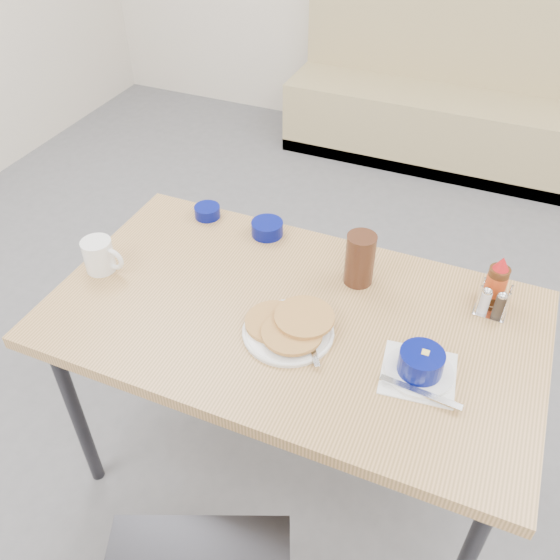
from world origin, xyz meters
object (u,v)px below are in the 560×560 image
at_px(booth_bench, 442,104).
at_px(grits_setting, 420,366).
at_px(pancake_plate, 289,328).
at_px(condiment_caddy, 492,304).
at_px(creamer_bowl, 207,212).
at_px(coffee_mug, 100,255).
at_px(dining_table, 292,329).
at_px(syrup_bottle, 496,282).
at_px(amber_tumbler, 360,259).
at_px(butter_bowl, 267,228).

xyz_separation_m(booth_bench, grits_setting, (0.38, -2.62, 0.44)).
bearing_deg(pancake_plate, condiment_caddy, 30.32).
bearing_deg(creamer_bowl, coffee_mug, -113.14).
xyz_separation_m(dining_table, creamer_bowl, (-0.46, 0.34, 0.08)).
bearing_deg(condiment_caddy, creamer_bowl, 175.67).
xyz_separation_m(pancake_plate, syrup_bottle, (0.50, 0.36, 0.05)).
distance_m(dining_table, creamer_bowl, 0.58).
distance_m(pancake_plate, coffee_mug, 0.64).
bearing_deg(dining_table, pancake_plate, -74.52).
height_order(grits_setting, syrup_bottle, syrup_bottle).
xyz_separation_m(dining_table, condiment_caddy, (0.52, 0.22, 0.10)).
bearing_deg(amber_tumbler, syrup_bottle, 10.27).
bearing_deg(condiment_caddy, pancake_plate, -146.97).
bearing_deg(creamer_bowl, pancake_plate, -40.83).
height_order(dining_table, grits_setting, grits_setting).
height_order(amber_tumbler, syrup_bottle, amber_tumbler).
xyz_separation_m(grits_setting, creamer_bowl, (-0.84, 0.42, -0.01)).
height_order(pancake_plate, amber_tumbler, amber_tumbler).
height_order(booth_bench, pancake_plate, booth_bench).
bearing_deg(booth_bench, syrup_bottle, -77.08).
distance_m(pancake_plate, grits_setting, 0.36).
bearing_deg(pancake_plate, booth_bench, 90.44).
distance_m(coffee_mug, condiment_caddy, 1.17).
bearing_deg(dining_table, condiment_caddy, 22.92).
xyz_separation_m(pancake_plate, butter_bowl, (-0.24, 0.40, 0.01)).
distance_m(dining_table, syrup_bottle, 0.60).
xyz_separation_m(butter_bowl, condiment_caddy, (0.74, -0.11, 0.01)).
relative_size(coffee_mug, butter_bowl, 1.28).
height_order(booth_bench, condiment_caddy, booth_bench).
bearing_deg(condiment_caddy, dining_table, -154.38).
bearing_deg(dining_table, butter_bowl, 124.42).
bearing_deg(butter_bowl, booth_bench, 84.24).
relative_size(grits_setting, condiment_caddy, 2.14).
xyz_separation_m(pancake_plate, amber_tumbler, (0.11, 0.29, 0.07)).
distance_m(coffee_mug, creamer_bowl, 0.42).
height_order(dining_table, creamer_bowl, creamer_bowl).
bearing_deg(creamer_bowl, condiment_caddy, -7.04).
bearing_deg(condiment_caddy, coffee_mug, -164.30).
xyz_separation_m(pancake_plate, creamer_bowl, (-0.48, 0.41, 0.00)).
distance_m(dining_table, pancake_plate, 0.11).
relative_size(pancake_plate, syrup_bottle, 1.62).
xyz_separation_m(grits_setting, condiment_caddy, (0.14, 0.30, 0.00)).
height_order(butter_bowl, condiment_caddy, condiment_caddy).
distance_m(booth_bench, grits_setting, 2.68).
xyz_separation_m(booth_bench, butter_bowl, (-0.22, -2.21, 0.43)).
distance_m(coffee_mug, amber_tumbler, 0.79).
xyz_separation_m(pancake_plate, coffee_mug, (-0.64, 0.03, 0.04)).
relative_size(grits_setting, creamer_bowl, 2.57).
bearing_deg(grits_setting, pancake_plate, 178.57).
bearing_deg(grits_setting, condiment_caddy, 65.75).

